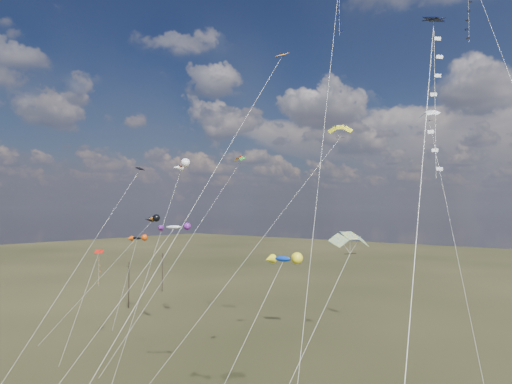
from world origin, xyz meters
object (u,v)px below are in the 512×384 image
Objects in this scene: novelty_black_orange at (137,238)px; utility_pole_near at (129,285)px; utility_pole_far at (162,272)px; diamond_black_high at (475,18)px; parafoil_yellow at (339,128)px.

utility_pole_near is at bearing 153.33° from novelty_black_orange.
diamond_black_high is at bearing -18.62° from utility_pole_far.
diamond_black_high is 1.42× the size of parafoil_yellow.
diamond_black_high is at bearing -5.36° from novelty_black_orange.
diamond_black_high reaches higher than novelty_black_orange.
diamond_black_high is 2.92× the size of novelty_black_orange.
diamond_black_high is 17.25m from parafoil_yellow.
utility_pole_near is 65.26m from diamond_black_high.
utility_pole_far is 0.30× the size of parafoil_yellow.
parafoil_yellow reaches higher than utility_pole_far.
novelty_black_orange is at bearing -49.62° from utility_pole_far.
parafoil_yellow is at bearing 162.07° from diamond_black_high.
parafoil_yellow is (50.86, -17.33, 22.09)m from utility_pole_far.
utility_pole_near is 11.40m from novelty_black_orange.
parafoil_yellow is 2.05× the size of novelty_black_orange.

